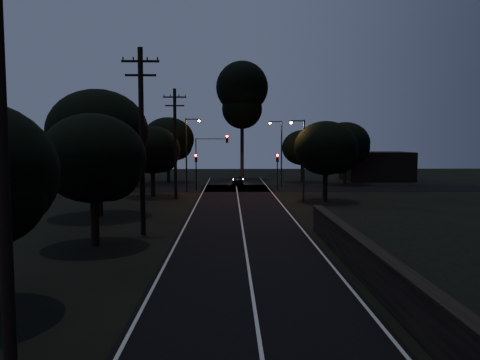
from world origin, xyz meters
name	(u,v)px	position (x,y,z in m)	size (l,w,h in m)	color
ground	(259,340)	(0.00, 0.00, 0.00)	(160.00, 160.00, 0.00)	black
road_surface	(238,200)	(0.00, 31.12, 0.01)	(60.00, 70.00, 0.03)	black
retaining_wall	(475,284)	(7.74, 3.00, 0.62)	(6.93, 26.00, 1.60)	black
utility_pole_near	(0,112)	(-6.00, -2.00, 6.25)	(2.20, 0.30, 12.00)	black
utility_pole_mid	(142,138)	(-6.00, 15.00, 5.74)	(2.20, 0.30, 11.00)	black
utility_pole_far	(175,142)	(-6.00, 32.00, 5.48)	(2.20, 0.30, 10.50)	black
tree_left_b	(96,160)	(-7.80, 11.89, 4.56)	(5.54, 5.54, 7.04)	black
tree_left_c	(101,134)	(-10.24, 21.85, 6.05)	(7.41, 7.41, 9.36)	black
tree_left_d	(154,151)	(-8.30, 33.89, 4.56)	(5.55, 5.55, 7.04)	black
tree_far_nw	(170,140)	(-8.76, 49.86, 5.64)	(6.88, 6.88, 8.71)	black
tree_far_w	(125,142)	(-13.77, 45.87, 5.38)	(6.49, 6.49, 8.27)	black
tree_far_ne	(304,149)	(9.20, 49.89, 4.54)	(5.55, 5.55, 7.02)	black
tree_far_e	(347,144)	(14.22, 46.87, 5.17)	(6.29, 6.29, 7.98)	black
tree_right_a	(328,149)	(8.21, 29.88, 4.80)	(5.82, 5.82, 7.40)	black
tall_pine	(242,94)	(1.00, 55.00, 12.23)	(7.46, 7.46, 16.95)	black
building_left	(90,165)	(-20.00, 52.00, 2.20)	(10.00, 8.00, 4.40)	black
building_right	(376,166)	(20.00, 53.00, 2.00)	(9.00, 7.00, 4.00)	black
signal_left	(196,165)	(-4.60, 39.99, 2.84)	(0.28, 0.35, 4.10)	black
signal_right	(277,165)	(4.60, 39.99, 2.84)	(0.28, 0.35, 4.10)	black
signal_mast	(211,152)	(-2.91, 39.99, 4.34)	(3.70, 0.35, 6.25)	black
streetlight_a	(188,150)	(-5.31, 38.00, 4.64)	(1.66, 0.26, 8.00)	black
streetlight_b	(280,149)	(5.31, 44.00, 4.64)	(1.66, 0.26, 8.00)	black
streetlight_c	(302,154)	(5.83, 30.00, 4.35)	(1.46, 0.26, 7.50)	black
car	(238,180)	(0.24, 46.00, 0.60)	(1.41, 3.51, 1.20)	black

